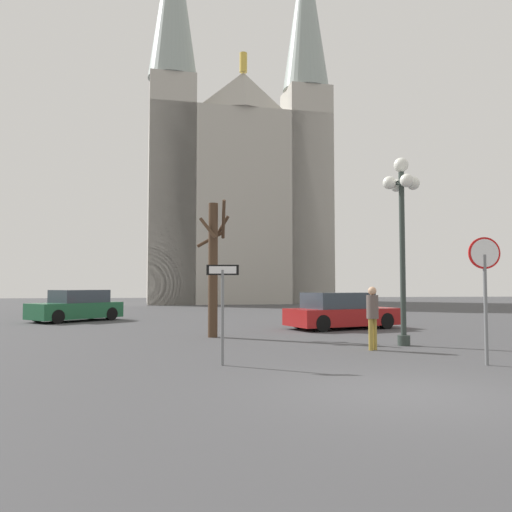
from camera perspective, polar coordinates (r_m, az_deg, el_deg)
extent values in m
plane|color=#424244|center=(8.97, 16.36, -14.50)|extent=(120.00, 120.00, 0.00)
cube|color=#ADA89E|center=(50.47, -2.40, 4.87)|extent=(17.63, 12.15, 17.69)
pyramid|color=#ADA89E|center=(48.98, -1.43, 17.96)|extent=(6.02, 2.51, 3.50)
cylinder|color=gold|center=(50.00, -1.42, 20.79)|extent=(0.70, 0.70, 1.80)
cube|color=#ADA89E|center=(46.69, -9.42, 7.23)|extent=(4.39, 4.39, 20.35)
cube|color=#ADA89E|center=(49.02, 5.67, 6.70)|extent=(4.39, 4.39, 20.35)
cone|color=gray|center=(55.07, 5.56, 25.56)|extent=(4.46, 4.46, 15.78)
cylinder|color=slate|center=(12.40, 24.29, -5.49)|extent=(0.08, 0.08, 2.44)
cylinder|color=red|center=(12.41, 24.15, 0.30)|extent=(0.71, 0.13, 0.71)
cylinder|color=white|center=(12.39, 24.21, 0.31)|extent=(0.62, 0.08, 0.62)
cylinder|color=slate|center=(11.34, -3.77, -6.86)|extent=(0.07, 0.07, 2.10)
cube|color=black|center=(11.32, -3.75, -1.56)|extent=(0.72, 0.13, 0.23)
cube|color=white|center=(11.31, -3.74, -1.56)|extent=(0.60, 0.09, 0.16)
cylinder|color=#2D3833|center=(15.54, 16.06, -0.22)|extent=(0.16, 0.16, 5.10)
cylinder|color=#2D3833|center=(15.60, 16.20, -9.05)|extent=(0.36, 0.36, 0.30)
sphere|color=white|center=(15.92, 15.91, 9.76)|extent=(0.43, 0.43, 0.43)
sphere|color=white|center=(15.95, 17.17, 7.77)|extent=(0.39, 0.39, 0.39)
cylinder|color=#2D3833|center=(15.88, 16.55, 7.81)|extent=(0.05, 0.37, 0.05)
sphere|color=white|center=(16.14, 15.41, 7.61)|extent=(0.39, 0.39, 0.39)
cylinder|color=#2D3833|center=(15.97, 15.67, 7.73)|extent=(0.37, 0.05, 0.05)
sphere|color=white|center=(15.66, 14.69, 7.93)|extent=(0.39, 0.39, 0.39)
cylinder|color=#2D3833|center=(15.73, 15.31, 7.89)|extent=(0.05, 0.37, 0.05)
sphere|color=white|center=(15.47, 16.48, 8.09)|extent=(0.39, 0.39, 0.39)
cylinder|color=#2D3833|center=(15.64, 16.21, 7.97)|extent=(0.37, 0.05, 0.05)
cylinder|color=#473323|center=(17.33, -4.83, -1.54)|extent=(0.32, 0.32, 4.54)
cylinder|color=#473323|center=(17.74, -4.20, 2.64)|extent=(0.77, 0.55, 1.16)
cylinder|color=#473323|center=(17.17, -5.39, 3.11)|extent=(0.63, 0.51, 0.77)
cylinder|color=#473323|center=(17.48, -3.65, 4.11)|extent=(0.13, 0.80, 1.27)
cylinder|color=#473323|center=(17.82, -5.16, 1.85)|extent=(0.94, 0.29, 0.60)
cube|color=maroon|center=(20.88, 9.61, -6.69)|extent=(4.81, 3.19, 0.67)
cube|color=#333D47|center=(20.72, 9.09, -4.92)|extent=(2.90, 2.40, 0.63)
cylinder|color=black|center=(22.46, 11.51, -6.84)|extent=(0.68, 0.41, 0.64)
cylinder|color=black|center=(21.13, 14.33, -7.04)|extent=(0.68, 0.41, 0.64)
cylinder|color=black|center=(20.78, 4.81, -7.19)|extent=(0.68, 0.41, 0.64)
cylinder|color=black|center=(19.34, 7.40, -7.48)|extent=(0.68, 0.41, 0.64)
cube|color=#1E5B38|center=(26.23, -19.55, -5.74)|extent=(4.33, 4.30, 0.74)
cube|color=#333D47|center=(26.32, -19.13, -4.27)|extent=(2.87, 2.86, 0.61)
cylinder|color=black|center=(24.77, -21.34, -6.34)|extent=(0.61, 0.61, 0.64)
cylinder|color=black|center=(26.23, -23.22, -6.11)|extent=(0.61, 0.61, 0.64)
cylinder|color=black|center=(26.35, -15.91, -6.23)|extent=(0.61, 0.61, 0.64)
cylinder|color=black|center=(27.73, -17.96, -6.04)|extent=(0.61, 0.61, 0.64)
cylinder|color=olive|center=(14.24, 12.71, -8.56)|extent=(0.12, 0.12, 0.85)
cylinder|color=olive|center=(14.36, 13.13, -8.51)|extent=(0.12, 0.12, 0.85)
cylinder|color=#594C47|center=(14.25, 12.88, -5.56)|extent=(0.32, 0.32, 0.64)
sphere|color=tan|center=(14.23, 12.86, -3.82)|extent=(0.23, 0.23, 0.23)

